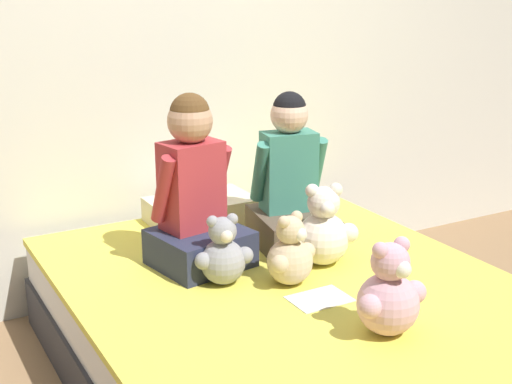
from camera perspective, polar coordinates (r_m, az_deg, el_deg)
ground_plane at (r=2.84m, az=3.13°, el=-15.00°), size 14.00×14.00×0.00m
wall_behind_bed at (r=3.40m, az=-6.75°, el=12.62°), size 8.00×0.06×2.50m
bed at (r=2.74m, az=3.20°, el=-11.43°), size 1.57×2.02×0.41m
child_on_left at (r=2.76m, az=-4.92°, el=-0.26°), size 0.39×0.37×0.68m
child_on_right at (r=2.97m, az=2.79°, el=0.35°), size 0.36×0.41×0.65m
teddy_bear_held_by_left_child at (r=2.62m, az=-2.65°, el=-5.04°), size 0.22×0.17×0.27m
teddy_bear_held_by_right_child at (r=2.80m, az=5.38°, el=-3.09°), size 0.26×0.21×0.33m
teddy_bear_between_children at (r=2.62m, az=2.76°, el=-5.02°), size 0.22×0.17×0.27m
teddy_bear_at_foot_of_bed at (r=2.30m, az=10.59°, el=-8.07°), size 0.27×0.20×0.32m
pillow_at_headboard at (r=3.30m, az=-4.40°, el=-1.43°), size 0.47×0.31×0.11m
sign_card at (r=2.55m, az=5.10°, el=-8.51°), size 0.21×0.15×0.00m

